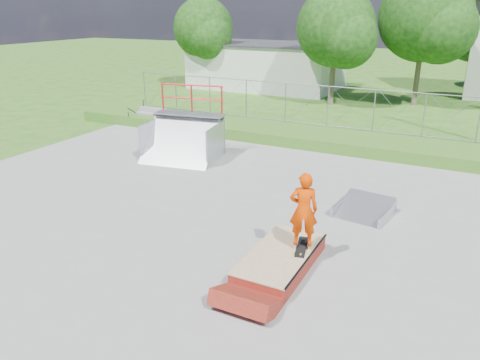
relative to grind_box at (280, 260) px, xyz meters
The scene contains 15 objects.
ground 2.56m from the grind_box, 160.70° to the left, with size 120.00×120.00×0.00m, color #2A601B.
concrete_pad 2.56m from the grind_box, 160.70° to the left, with size 20.00×16.00×0.04m, color gray.
grass_berm 10.62m from the grind_box, 103.12° to the left, with size 24.00×3.00×0.50m, color #2A601B.
grind_box is the anchor object (origin of this frame).
quarter_pipe 8.62m from the grind_box, 138.15° to the left, with size 2.70×2.28×2.70m, color #A8AAB0, non-canonical shape.
flat_bank_ramp 3.81m from the grind_box, 74.44° to the left, with size 1.39×1.48×0.43m, color #A8AAB0, non-canonical shape.
skateboard 0.57m from the grind_box, 45.61° to the left, with size 0.22×0.80×0.02m, color black.
skater 1.21m from the grind_box, 45.61° to the left, with size 0.62×0.41×1.71m, color #E03900.
concrete_stairs 14.50m from the grind_box, 138.82° to the left, with size 1.50×1.60×0.80m, color gray, non-canonical shape.
chain_link_fence 11.66m from the grind_box, 102.00° to the left, with size 20.00×0.06×1.80m, color gray, non-canonical shape.
utility_building_flat 25.14m from the grind_box, 114.50° to the left, with size 10.00×6.00×3.00m, color white.
tree_left_near 19.56m from the grind_box, 102.56° to the left, with size 4.76×4.48×6.65m.
tree_center 21.17m from the grind_box, 88.96° to the left, with size 5.44×5.12×7.60m.
tree_left_far 25.36m from the grind_box, 124.42° to the left, with size 4.42×4.16×6.18m.
tree_back_mid 29.04m from the grind_box, 84.42° to the left, with size 4.08×3.84×5.70m.
Camera 1 is at (5.73, -9.43, 5.53)m, focal length 35.00 mm.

